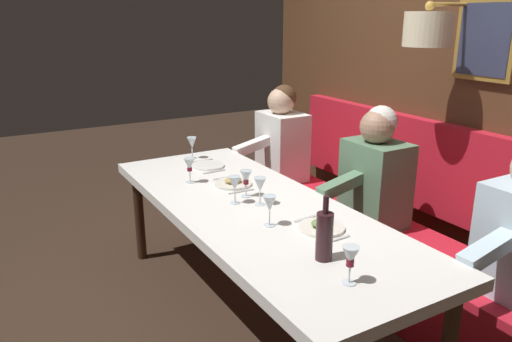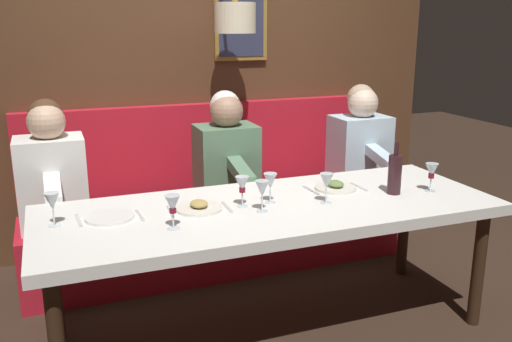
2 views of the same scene
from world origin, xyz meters
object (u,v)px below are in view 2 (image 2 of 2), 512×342
object	(u,v)px
diner_near	(227,154)
wine_glass_5	(326,182)
wine_bottle	(395,174)
wine_glass_4	(173,205)
diner_middle	(51,170)
wine_glass_0	(262,190)
wine_glass_3	(52,202)
wine_glass_6	(270,182)
wine_glass_2	(242,185)
wine_glass_1	(432,172)
diner_nearest	(360,143)
dining_table	(271,216)

from	to	relation	value
diner_near	wine_glass_5	world-z (taller)	diner_near
wine_bottle	wine_glass_4	bearing A→B (deg)	94.37
diner_middle	wine_glass_4	xyz separation A→B (m)	(-1.04, -0.51, 0.04)
diner_middle	wine_glass_0	distance (m)	1.38
wine_glass_3	wine_glass_6	bearing A→B (deg)	-92.54
wine_glass_2	wine_glass_3	world-z (taller)	same
wine_glass_3	wine_bottle	distance (m)	1.81
diner_middle	wine_glass_2	xyz separation A→B (m)	(-0.85, -0.92, 0.04)
diner_near	wine_glass_4	world-z (taller)	diner_near
wine_glass_2	wine_bottle	bearing A→B (deg)	-95.89
diner_near	wine_glass_0	xyz separation A→B (m)	(-0.96, 0.12, 0.04)
wine_glass_1	wine_glass_2	world-z (taller)	same
wine_glass_4	wine_bottle	distance (m)	1.29
wine_glass_4	wine_bottle	xyz separation A→B (m)	(0.10, -1.28, 0.00)
diner_middle	diner_nearest	bearing A→B (deg)	-90.00
diner_nearest	wine_glass_3	distance (m)	2.30
wine_glass_0	wine_glass_5	xyz separation A→B (m)	(0.01, -0.37, 0.00)
diner_nearest	wine_glass_4	world-z (taller)	diner_nearest
wine_glass_0	wine_glass_4	bearing A→B (deg)	99.19
diner_near	wine_glass_1	size ratio (longest dim) A/B	4.82
diner_nearest	wine_bottle	bearing A→B (deg)	159.69
wine_glass_6	wine_glass_3	bearing A→B (deg)	87.46
wine_glass_0	wine_glass_4	size ratio (longest dim) A/B	1.00
wine_glass_0	wine_bottle	size ratio (longest dim) A/B	0.55
diner_near	diner_middle	distance (m)	1.11
dining_table	wine_glass_6	size ratio (longest dim) A/B	14.82
diner_nearest	wine_glass_6	xyz separation A→B (m)	(-0.85, 1.06, 0.04)
wine_glass_5	wine_bottle	size ratio (longest dim) A/B	0.55
wine_glass_5	diner_middle	bearing A→B (deg)	54.86
wine_glass_2	wine_glass_3	distance (m)	0.93
wine_glass_3	wine_bottle	world-z (taller)	wine_bottle
wine_glass_4	wine_glass_5	xyz separation A→B (m)	(0.08, -0.85, 0.00)
diner_nearest	wine_glass_1	distance (m)	0.99
wine_glass_0	wine_glass_3	distance (m)	1.01
wine_glass_2	wine_glass_5	world-z (taller)	same
diner_middle	wine_bottle	distance (m)	2.03
wine_glass_4	diner_nearest	bearing A→B (deg)	-57.46
dining_table	wine_glass_1	bearing A→B (deg)	-96.03
wine_glass_1	wine_bottle	xyz separation A→B (m)	(0.04, 0.22, 0.00)
diner_middle	wine_glass_5	size ratio (longest dim) A/B	4.82
dining_table	wine_glass_0	size ratio (longest dim) A/B	14.82
dining_table	diner_nearest	xyz separation A→B (m)	(0.88, -1.07, 0.14)
diner_nearest	wine_glass_3	world-z (taller)	diner_nearest
wine_glass_2	wine_glass_4	size ratio (longest dim) A/B	1.00
dining_table	wine_glass_1	xyz separation A→B (m)	(-0.10, -0.94, 0.18)
wine_glass_6	dining_table	bearing A→B (deg)	166.96
wine_glass_3	wine_glass_4	xyz separation A→B (m)	(-0.24, -0.52, -0.00)
diner_nearest	wine_glass_2	bearing A→B (deg)	124.90
diner_middle	wine_glass_5	world-z (taller)	diner_middle
wine_glass_5	wine_bottle	distance (m)	0.44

